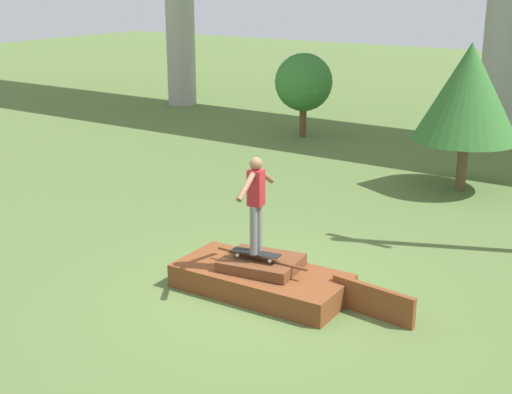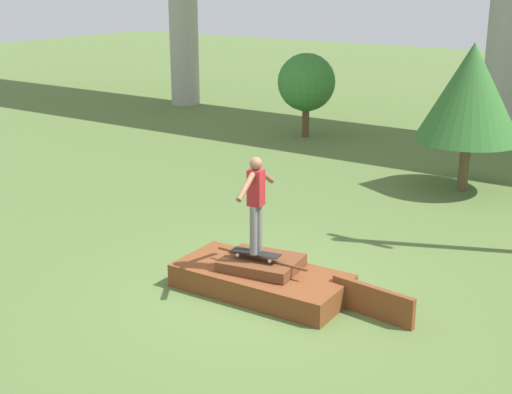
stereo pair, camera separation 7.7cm
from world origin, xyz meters
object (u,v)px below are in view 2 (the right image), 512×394
at_px(tree_behind_right, 471,92).
at_px(skateboard, 256,253).
at_px(skater, 256,198).
at_px(tree_behind_left, 306,83).

bearing_deg(tree_behind_right, skateboard, -96.52).
relative_size(skateboard, skater, 0.54).
height_order(skateboard, skater, skater).
xyz_separation_m(skateboard, skater, (-0.00, 0.00, 0.90)).
bearing_deg(skateboard, tree_behind_left, 116.42).
distance_m(skater, tree_behind_left, 11.55).
height_order(skater, tree_behind_right, tree_behind_right).
bearing_deg(tree_behind_right, skater, -96.52).
xyz_separation_m(skater, tree_behind_left, (-5.14, 10.35, 0.12)).
xyz_separation_m(tree_behind_left, tree_behind_right, (5.99, -2.92, 0.61)).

